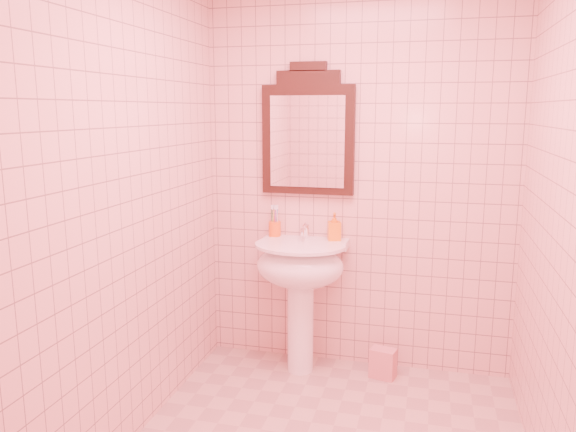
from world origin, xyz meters
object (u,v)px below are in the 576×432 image
(mirror, at_px, (308,134))
(towel, at_px, (383,363))
(toothbrush_cup, at_px, (275,228))
(pedestal_sink, at_px, (300,274))
(soap_dispenser, at_px, (334,227))

(mirror, xyz_separation_m, towel, (0.54, -0.16, -1.45))
(mirror, distance_m, toothbrush_cup, 0.67)
(pedestal_sink, xyz_separation_m, towel, (0.54, 0.04, -0.57))
(toothbrush_cup, distance_m, soap_dispenser, 0.41)
(pedestal_sink, bearing_deg, towel, 4.28)
(mirror, relative_size, toothbrush_cup, 4.54)
(pedestal_sink, xyz_separation_m, toothbrush_cup, (-0.22, 0.17, 0.25))
(pedestal_sink, distance_m, towel, 0.78)
(soap_dispenser, distance_m, towel, 0.93)
(mirror, height_order, soap_dispenser, mirror)
(toothbrush_cup, bearing_deg, soap_dispenser, -2.73)
(soap_dispenser, bearing_deg, towel, -33.52)
(pedestal_sink, height_order, toothbrush_cup, toothbrush_cup)
(mirror, relative_size, soap_dispenser, 4.66)
(mirror, distance_m, soap_dispenser, 0.62)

